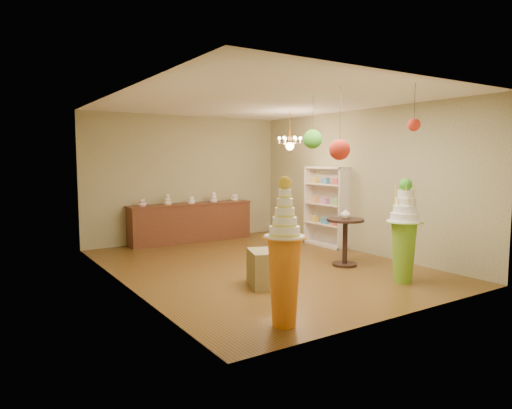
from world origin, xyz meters
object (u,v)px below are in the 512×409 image
pedestal_green (404,238)px  pedestal_orange (284,269)px  round_table (345,235)px  sideboard (191,222)px

pedestal_green → pedestal_orange: (-2.74, -0.51, -0.03)m
pedestal_orange → round_table: 3.33m
sideboard → round_table: 4.06m
sideboard → pedestal_green: bearing=-75.9°
pedestal_orange → sideboard: bearing=75.9°
sideboard → pedestal_orange: bearing=-104.1°
pedestal_green → round_table: bearing=88.8°
pedestal_green → pedestal_orange: bearing=-169.5°
pedestal_orange → sideboard: size_ratio=0.58×
pedestal_green → sideboard: (-1.30, 5.18, -0.24)m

